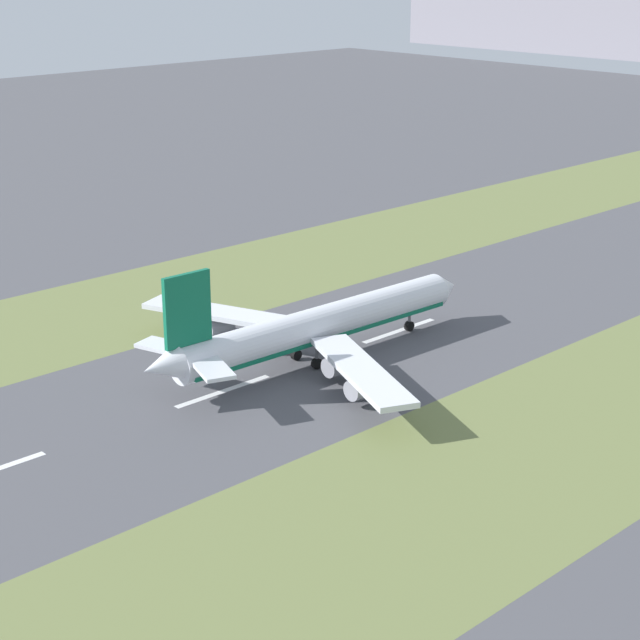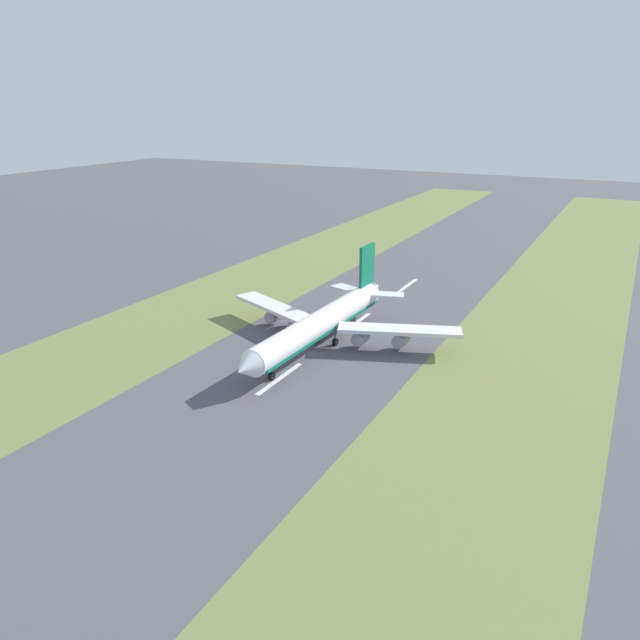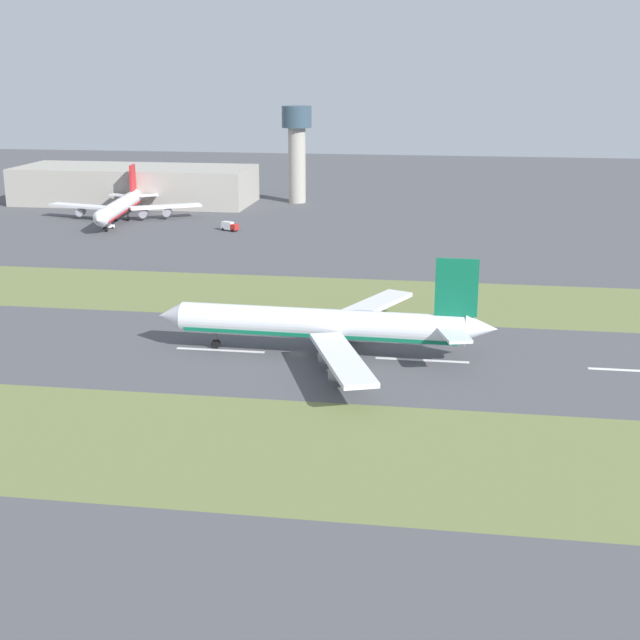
% 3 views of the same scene
% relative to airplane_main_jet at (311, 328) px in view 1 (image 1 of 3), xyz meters
% --- Properties ---
extents(ground_plane, '(800.00, 800.00, 0.00)m').
position_rel_airplane_main_jet_xyz_m(ground_plane, '(-0.52, 6.20, -6.02)').
color(ground_plane, '#4C4C51').
extents(grass_median_west, '(40.00, 600.00, 0.01)m').
position_rel_airplane_main_jet_xyz_m(grass_median_west, '(-45.52, 6.20, -6.02)').
color(grass_median_west, olive).
rests_on(grass_median_west, ground).
extents(grass_median_east, '(40.00, 600.00, 0.01)m').
position_rel_airplane_main_jet_xyz_m(grass_median_east, '(44.48, 6.20, -6.02)').
color(grass_median_east, olive).
rests_on(grass_median_east, ground).
extents(centreline_dash_mid, '(1.20, 18.00, 0.01)m').
position_rel_airplane_main_jet_xyz_m(centreline_dash_mid, '(-0.52, -18.10, -6.01)').
color(centreline_dash_mid, silver).
rests_on(centreline_dash_mid, ground).
extents(centreline_dash_far, '(1.20, 18.00, 0.01)m').
position_rel_airplane_main_jet_xyz_m(centreline_dash_far, '(-0.52, 21.90, -6.01)').
color(centreline_dash_far, silver).
rests_on(centreline_dash_far, ground).
extents(airplane_main_jet, '(64.11, 67.14, 20.20)m').
position_rel_airplane_main_jet_xyz_m(airplane_main_jet, '(0.00, 0.00, 0.00)').
color(airplane_main_jet, silver).
rests_on(airplane_main_jet, ground).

